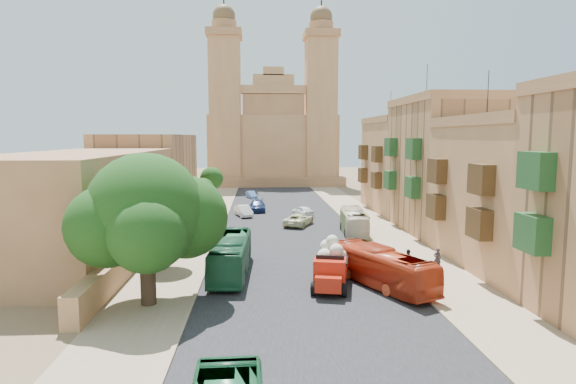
{
  "coord_description": "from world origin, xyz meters",
  "views": [
    {
      "loc": [
        -3.08,
        -23.54,
        9.69
      ],
      "look_at": [
        0.0,
        26.0,
        4.0
      ],
      "focal_mm": 30.0,
      "sensor_mm": 36.0,
      "label": 1
    }
  ],
  "objects": [
    {
      "name": "car_white_b",
      "position": [
        2.35,
        34.81,
        0.63
      ],
      "size": [
        2.87,
        3.98,
        1.26
      ],
      "primitive_type": "imported",
      "rotation": [
        0.0,
        0.0,
        3.56
      ],
      "color": "white",
      "rests_on": "ground"
    },
    {
      "name": "church",
      "position": [
        -0.0,
        78.61,
        9.52
      ],
      "size": [
        28.0,
        22.5,
        36.3
      ],
      "color": "#A5734A",
      "rests_on": "ground"
    },
    {
      "name": "west_building_low",
      "position": [
        -18.0,
        18.0,
        4.2
      ],
      "size": [
        10.0,
        28.0,
        8.4
      ],
      "primitive_type": "cube",
      "color": "#926440",
      "rests_on": "ground"
    },
    {
      "name": "sidewalk_west",
      "position": [
        -9.5,
        30.0,
        0.01
      ],
      "size": [
        5.0,
        140.0,
        0.01
      ],
      "primitive_type": "cube",
      "color": "#9A7F65",
      "rests_on": "ground"
    },
    {
      "name": "townhouse_c",
      "position": [
        15.95,
        25.0,
        6.91
      ],
      "size": [
        9.0,
        14.0,
        17.4
      ],
      "color": "#B07B50",
      "rests_on": "ground"
    },
    {
      "name": "townhouse_d",
      "position": [
        15.95,
        39.0,
        6.16
      ],
      "size": [
        9.0,
        14.0,
        15.9
      ],
      "color": "#A5734A",
      "rests_on": "ground"
    },
    {
      "name": "road_surface",
      "position": [
        0.0,
        30.0,
        0.01
      ],
      "size": [
        14.0,
        140.0,
        0.01
      ],
      "primitive_type": "cube",
      "color": "black",
      "rests_on": "ground"
    },
    {
      "name": "townhouse_b",
      "position": [
        15.95,
        11.0,
        5.66
      ],
      "size": [
        9.0,
        14.0,
        14.9
      ],
      "color": "#A5734A",
      "rests_on": "ground"
    },
    {
      "name": "bus_red_east",
      "position": [
        4.85,
        6.49,
        1.25
      ],
      "size": [
        5.66,
        9.05,
        2.5
      ],
      "primitive_type": "imported",
      "rotation": [
        0.0,
        0.0,
        3.57
      ],
      "color": "#C13B1C",
      "rests_on": "ground"
    },
    {
      "name": "car_white_a",
      "position": [
        -4.92,
        34.92,
        0.68
      ],
      "size": [
        2.57,
        4.36,
        1.36
      ],
      "primitive_type": "imported",
      "rotation": [
        0.0,
        0.0,
        0.29
      ],
      "color": "silver",
      "rests_on": "ground"
    },
    {
      "name": "car_blue_a",
      "position": [
        -4.68,
        13.08,
        0.56
      ],
      "size": [
        2.2,
        3.54,
        1.12
      ],
      "primitive_type": "imported",
      "rotation": [
        0.0,
        0.0,
        -0.28
      ],
      "color": "#3972CB",
      "rests_on": "ground"
    },
    {
      "name": "car_blue_b",
      "position": [
        -4.22,
        52.72,
        0.54
      ],
      "size": [
        1.97,
        3.47,
        1.08
      ],
      "primitive_type": "imported",
      "rotation": [
        0.0,
        0.0,
        0.27
      ],
      "color": "#5585D0",
      "rests_on": "ground"
    },
    {
      "name": "pedestrian_a",
      "position": [
        10.04,
        10.3,
        0.78
      ],
      "size": [
        0.6,
        0.42,
        1.57
      ],
      "primitive_type": "imported",
      "rotation": [
        0.0,
        0.0,
        3.07
      ],
      "color": "black",
      "rests_on": "ground"
    },
    {
      "name": "ficus_tree",
      "position": [
        -9.42,
        4.01,
        5.22
      ],
      "size": [
        8.83,
        8.13,
        8.83
      ],
      "color": "#36261B",
      "rests_on": "ground"
    },
    {
      "name": "bus_green_north",
      "position": [
        -5.04,
        9.94,
        1.34
      ],
      "size": [
        2.7,
        9.75,
        2.69
      ],
      "primitive_type": "imported",
      "rotation": [
        0.0,
        0.0,
        -0.05
      ],
      "color": "#215F3C",
      "rests_on": "ground"
    },
    {
      "name": "west_wall",
      "position": [
        -12.5,
        20.0,
        0.9
      ],
      "size": [
        1.0,
        40.0,
        1.8
      ],
      "primitive_type": "cube",
      "color": "#A5734A",
      "rests_on": "ground"
    },
    {
      "name": "red_truck",
      "position": [
        1.63,
        6.76,
        1.42
      ],
      "size": [
        3.21,
        5.81,
        3.22
      ],
      "color": "red",
      "rests_on": "ground"
    },
    {
      "name": "ground",
      "position": [
        0.0,
        0.0,
        0.0
      ],
      "size": [
        260.0,
        260.0,
        0.0
      ],
      "primitive_type": "plane",
      "color": "brown"
    },
    {
      "name": "street_tree_a",
      "position": [
        -10.0,
        12.0,
        3.79
      ],
      "size": [
        3.68,
        3.68,
        5.65
      ],
      "color": "#36261B",
      "rests_on": "ground"
    },
    {
      "name": "west_building_mid",
      "position": [
        -18.0,
        44.0,
        5.0
      ],
      "size": [
        10.0,
        22.0,
        10.0
      ],
      "primitive_type": "cube",
      "color": "#B07B50",
      "rests_on": "ground"
    },
    {
      "name": "sidewalk_east",
      "position": [
        9.5,
        30.0,
        0.01
      ],
      "size": [
        5.0,
        140.0,
        0.01
      ],
      "primitive_type": "cube",
      "color": "#9A7F65",
      "rests_on": "ground"
    },
    {
      "name": "kerb_west",
      "position": [
        -7.0,
        30.0,
        0.06
      ],
      "size": [
        0.25,
        140.0,
        0.12
      ],
      "primitive_type": "cube",
      "color": "#9A7F65",
      "rests_on": "ground"
    },
    {
      "name": "bus_cream_east",
      "position": [
        6.5,
        23.65,
        1.23
      ],
      "size": [
        2.9,
        8.96,
        2.45
      ],
      "primitive_type": "imported",
      "rotation": [
        0.0,
        0.0,
        3.05
      ],
      "color": "beige",
      "rests_on": "ground"
    },
    {
      "name": "street_tree_d",
      "position": [
        -10.0,
        48.0,
        3.54
      ],
      "size": [
        3.44,
        3.44,
        5.28
      ],
      "color": "#36261B",
      "rests_on": "ground"
    },
    {
      "name": "car_dkblue",
      "position": [
        -3.2,
        38.96,
        0.71
      ],
      "size": [
        2.06,
        4.95,
        1.43
      ],
      "primitive_type": "imported",
      "rotation": [
        0.0,
        0.0,
        0.01
      ],
      "color": "navy",
      "rests_on": "ground"
    },
    {
      "name": "kerb_east",
      "position": [
        7.0,
        30.0,
        0.06
      ],
      "size": [
        0.25,
        140.0,
        0.12
      ],
      "primitive_type": "cube",
      "color": "#9A7F65",
      "rests_on": "ground"
    },
    {
      "name": "car_cream",
      "position": [
        1.33,
        28.31,
        0.68
      ],
      "size": [
        4.01,
        5.36,
        1.35
      ],
      "primitive_type": "imported",
      "rotation": [
        0.0,
        0.0,
        2.73
      ],
      "color": "beige",
      "rests_on": "ground"
    },
    {
      "name": "olive_pickup",
      "position": [
        6.5,
        23.53,
        1.04
      ],
      "size": [
        2.61,
        5.28,
        2.13
      ],
      "color": "#425620",
      "rests_on": "ground"
    },
    {
      "name": "street_tree_b",
      "position": [
        -10.0,
        24.0,
        2.91
      ],
      "size": [
        2.83,
        2.83,
        4.36
      ],
      "color": "#36261B",
      "rests_on": "ground"
    },
    {
      "name": "street_tree_c",
      "position": [
        -10.0,
        36.0,
        3.13
      ],
      "size": [
        3.04,
        3.04,
        4.68
      ],
      "color": "#36261B",
      "rests_on": "ground"
    },
    {
      "name": "pedestrian_c",
      "position": [
        7.5,
        9.15,
        0.9
      ],
      "size": [
        0.74,
        1.14,
        1.8
      ],
      "primitive_type": "imported",
      "rotation": [
        0.0,
        0.0,
        4.4
      ],
      "color": "#2C2B33",
      "rests_on": "ground"
    }
  ]
}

